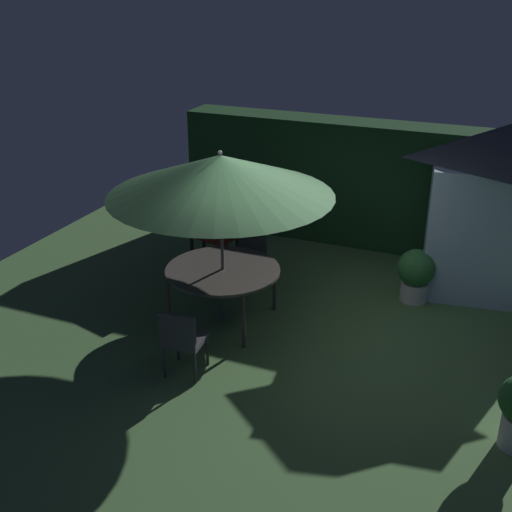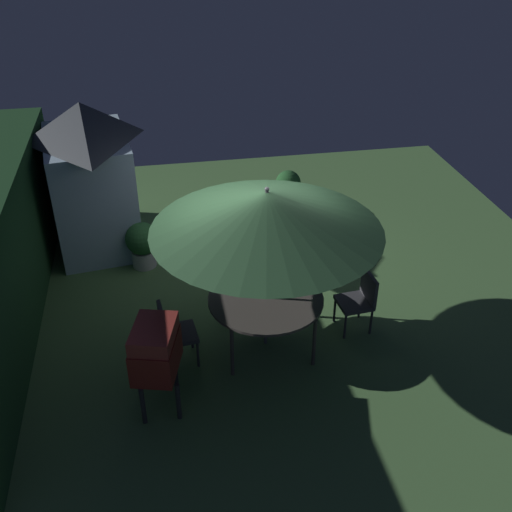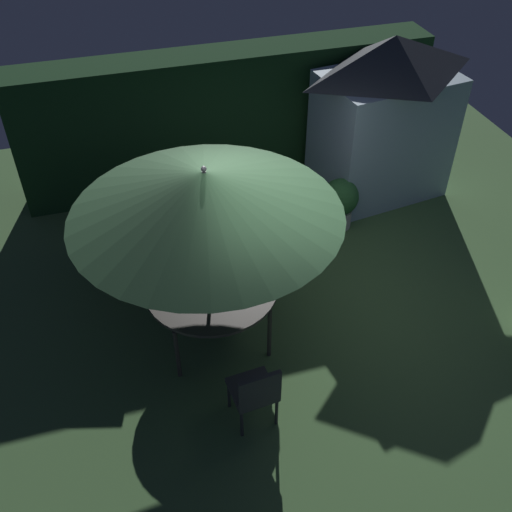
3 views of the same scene
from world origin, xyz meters
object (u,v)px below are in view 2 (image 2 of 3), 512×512
(patio_table, at_px, (266,300))
(chair_far_side, at_px, (360,298))
(bbq_grill, at_px, (155,350))
(garden_shed, at_px, (90,175))
(chair_near_shed, at_px, (172,331))
(patio_umbrella, at_px, (267,211))
(potted_plant_by_shed, at_px, (288,188))
(potted_plant_by_grill, at_px, (142,243))

(patio_table, relative_size, chair_far_side, 1.75)
(chair_far_side, bearing_deg, bbq_grill, 108.95)
(patio_table, bearing_deg, garden_shed, 35.94)
(garden_shed, distance_m, chair_near_shed, 3.75)
(garden_shed, height_order, patio_umbrella, garden_shed)
(patio_umbrella, relative_size, chair_far_side, 3.30)
(chair_near_shed, distance_m, chair_far_side, 2.71)
(bbq_grill, bearing_deg, garden_shed, 12.17)
(chair_near_shed, distance_m, potted_plant_by_shed, 4.76)
(patio_table, xyz_separation_m, bbq_grill, (-0.88, 1.51, 0.10))
(patio_umbrella, distance_m, potted_plant_by_grill, 3.33)
(patio_umbrella, bearing_deg, patio_table, -156.37)
(potted_plant_by_shed, bearing_deg, chair_far_side, -177.14)
(patio_umbrella, height_order, chair_far_side, patio_umbrella)
(patio_umbrella, distance_m, chair_far_side, 2.13)
(chair_far_side, relative_size, potted_plant_by_grill, 1.12)
(bbq_grill, height_order, potted_plant_by_grill, bbq_grill)
(chair_near_shed, relative_size, potted_plant_by_shed, 1.07)
(patio_table, xyz_separation_m, chair_far_side, (0.12, -1.40, -0.23))
(chair_far_side, xyz_separation_m, potted_plant_by_grill, (2.24, 3.04, -0.07))
(garden_shed, relative_size, bbq_grill, 2.15)
(garden_shed, xyz_separation_m, patio_umbrella, (-3.34, -2.42, 0.81))
(chair_far_side, bearing_deg, chair_near_shed, 95.63)
(patio_umbrella, distance_m, chair_near_shed, 2.06)
(chair_near_shed, height_order, chair_far_side, same)
(chair_near_shed, bearing_deg, potted_plant_by_grill, 7.99)
(potted_plant_by_shed, bearing_deg, patio_umbrella, 162.75)
(garden_shed, height_order, potted_plant_by_grill, garden_shed)
(patio_table, bearing_deg, patio_umbrella, 23.63)
(patio_umbrella, bearing_deg, bbq_grill, 120.10)
(garden_shed, xyz_separation_m, patio_table, (-3.34, -2.42, -0.57))
(patio_table, bearing_deg, bbq_grill, 120.10)
(chair_near_shed, xyz_separation_m, potted_plant_by_grill, (2.50, 0.35, -0.07))
(potted_plant_by_shed, bearing_deg, garden_shed, 98.93)
(garden_shed, height_order, bbq_grill, garden_shed)
(patio_table, xyz_separation_m, potted_plant_by_shed, (3.91, -1.21, -0.27))
(bbq_grill, height_order, potted_plant_by_shed, bbq_grill)
(patio_umbrella, height_order, potted_plant_by_grill, patio_umbrella)
(patio_umbrella, xyz_separation_m, potted_plant_by_shed, (3.91, -1.21, -1.64))
(chair_far_side, height_order, potted_plant_by_grill, chair_far_side)
(garden_shed, bearing_deg, potted_plant_by_shed, -81.07)
(chair_near_shed, relative_size, chair_far_side, 1.00)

